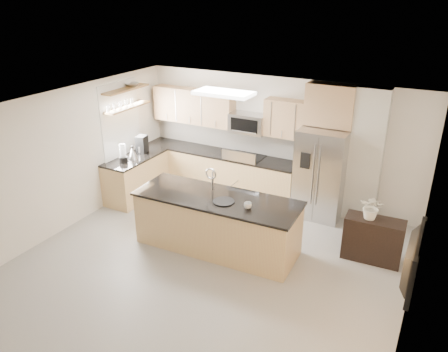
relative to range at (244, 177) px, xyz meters
The scene contains 27 objects.
floor 3.02m from the range, 78.39° to the right, with size 6.50×6.50×0.00m, color #9D9B96.
ceiling 3.66m from the range, 78.39° to the right, with size 6.00×6.50×0.02m, color white.
wall_back 1.07m from the range, 28.76° to the left, with size 6.00×0.02×2.60m, color silver.
wall_front 6.25m from the range, 84.45° to the right, with size 6.00×0.02×2.60m, color silver.
wall_left 3.87m from the range, 129.41° to the right, with size 0.02×6.50×2.60m, color silver.
wall_right 4.71m from the range, 39.05° to the right, with size 0.02×6.50×2.60m, color silver.
back_counter 0.63m from the range, behind, with size 3.55×0.66×1.44m.
left_counter 2.33m from the range, 152.71° to the right, with size 0.66×1.50×0.92m.
range is the anchor object (origin of this frame).
upper_cabinets 1.53m from the range, 166.83° to the left, with size 3.50×0.33×0.75m.
microwave 1.16m from the range, 90.00° to the left, with size 0.76×0.40×0.40m.
refrigerator 1.71m from the range, ahead, with size 0.92×0.78×1.78m.
partition_column 2.56m from the range, ahead, with size 0.60×0.30×2.60m, color beige.
window 2.86m from the range, 155.75° to the right, with size 0.04×1.15×1.65m.
shelf_lower 2.86m from the range, 156.67° to the right, with size 0.30×1.20×0.04m, color brown.
shelf_upper 3.07m from the range, 156.67° to the right, with size 0.30×1.20×0.04m, color brown.
ceiling_fixture 2.48m from the range, 81.39° to the right, with size 1.00×0.50×0.06m, color white.
island 2.12m from the range, 77.32° to the right, with size 2.85×1.11×1.40m.
credenza 3.14m from the range, 22.01° to the right, with size 0.94×0.39×0.75m, color black.
cup 2.51m from the range, 63.52° to the right, with size 0.13×0.13×0.10m, color silver.
platter 2.32m from the range, 73.34° to the right, with size 0.36×0.36×0.02m, color black.
blender 2.59m from the range, 145.60° to the right, with size 0.17×0.17×0.39m.
kettle 2.41m from the range, 149.70° to the right, with size 0.23×0.23×0.28m.
coffee_maker 2.32m from the range, 159.66° to the right, with size 0.24×0.27×0.37m.
bowl 3.05m from the range, 161.57° to the right, with size 0.37×0.37×0.09m, color #AEAEB0.
flower_vase 3.13m from the range, 22.82° to the right, with size 0.56×0.48×0.62m, color white.
television 4.78m from the range, 41.64° to the right, with size 1.08×0.14×0.62m, color black.
Camera 1 is at (3.05, -4.90, 4.18)m, focal length 35.00 mm.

